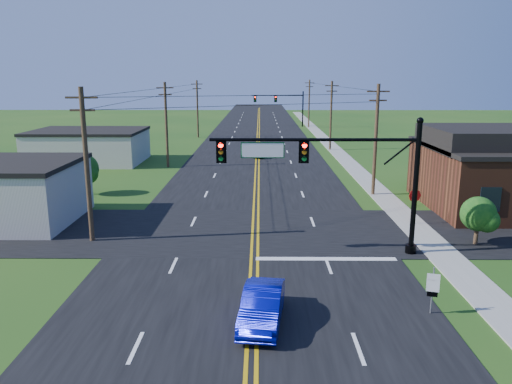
{
  "coord_description": "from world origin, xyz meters",
  "views": [
    {
      "loc": [
        0.46,
        -18.15,
        9.53
      ],
      "look_at": [
        0.24,
        10.0,
        3.01
      ],
      "focal_mm": 35.0,
      "sensor_mm": 36.0,
      "label": 1
    }
  ],
  "objects_px": {
    "stop_sign": "(415,199)",
    "blue_car": "(262,306)",
    "signal_mast_far": "(280,103)",
    "route_sign": "(433,287)",
    "signal_mast_main": "(333,169)"
  },
  "relations": [
    {
      "from": "signal_mast_main",
      "to": "route_sign",
      "type": "bearing_deg",
      "value": -66.4
    },
    {
      "from": "signal_mast_main",
      "to": "signal_mast_far",
      "type": "distance_m",
      "value": 72.0
    },
    {
      "from": "blue_car",
      "to": "signal_mast_far",
      "type": "bearing_deg",
      "value": 93.9
    },
    {
      "from": "signal_mast_far",
      "to": "route_sign",
      "type": "distance_m",
      "value": 79.37
    },
    {
      "from": "signal_mast_far",
      "to": "blue_car",
      "type": "xyz_separation_m",
      "value": [
        -3.88,
        -80.06,
        -3.84
      ]
    },
    {
      "from": "blue_car",
      "to": "stop_sign",
      "type": "relative_size",
      "value": 1.79
    },
    {
      "from": "stop_sign",
      "to": "blue_car",
      "type": "bearing_deg",
      "value": -138.12
    },
    {
      "from": "signal_mast_main",
      "to": "stop_sign",
      "type": "xyz_separation_m",
      "value": [
        6.22,
        5.49,
        -3.02
      ]
    },
    {
      "from": "blue_car",
      "to": "route_sign",
      "type": "distance_m",
      "value": 7.01
    },
    {
      "from": "signal_mast_main",
      "to": "route_sign",
      "type": "relative_size",
      "value": 5.54
    },
    {
      "from": "signal_mast_far",
      "to": "stop_sign",
      "type": "relative_size",
      "value": 4.57
    },
    {
      "from": "signal_mast_main",
      "to": "signal_mast_far",
      "type": "bearing_deg",
      "value": 89.92
    },
    {
      "from": "signal_mast_far",
      "to": "route_sign",
      "type": "relative_size",
      "value": 5.38
    },
    {
      "from": "signal_mast_far",
      "to": "blue_car",
      "type": "relative_size",
      "value": 2.55
    },
    {
      "from": "signal_mast_main",
      "to": "route_sign",
      "type": "height_order",
      "value": "signal_mast_main"
    }
  ]
}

